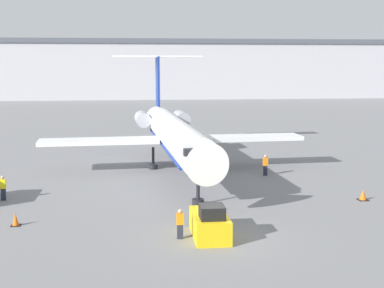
# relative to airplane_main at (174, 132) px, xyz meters

# --- Properties ---
(ground_plane) EXTENTS (600.00, 600.00, 0.00)m
(ground_plane) POSITION_rel_airplane_main_xyz_m (0.88, -19.22, -3.39)
(ground_plane) COLOR slate
(terminal_building) EXTENTS (180.00, 16.80, 15.76)m
(terminal_building) POSITION_rel_airplane_main_xyz_m (0.88, 100.78, 4.52)
(terminal_building) COLOR #B2B2B7
(terminal_building) RESTS_ON ground
(airplane_main) EXTENTS (23.38, 29.44, 10.23)m
(airplane_main) POSITION_rel_airplane_main_xyz_m (0.00, 0.00, 0.00)
(airplane_main) COLOR white
(airplane_main) RESTS_ON ground
(pushback_tug) EXTENTS (1.85, 3.78, 1.97)m
(pushback_tug) POSITION_rel_airplane_main_xyz_m (0.52, -18.75, -2.64)
(pushback_tug) COLOR yellow
(pushback_tug) RESTS_ON ground
(worker_near_tug) EXTENTS (0.40, 0.24, 1.64)m
(worker_near_tug) POSITION_rel_airplane_main_xyz_m (-1.12, -18.89, -2.54)
(worker_near_tug) COLOR #232838
(worker_near_tug) RESTS_ON ground
(worker_by_wing) EXTENTS (0.40, 0.25, 1.79)m
(worker_by_wing) POSITION_rel_airplane_main_xyz_m (7.49, -3.30, -2.45)
(worker_by_wing) COLOR #232838
(worker_by_wing) RESTS_ON ground
(worker_on_apron) EXTENTS (0.40, 0.24, 1.73)m
(worker_on_apron) POSITION_rel_airplane_main_xyz_m (-12.53, -9.39, -2.48)
(worker_on_apron) COLOR #232838
(worker_on_apron) RESTS_ON ground
(traffic_cone_left) EXTENTS (0.53, 0.53, 0.78)m
(traffic_cone_left) POSITION_rel_airplane_main_xyz_m (-10.45, -15.51, -3.02)
(traffic_cone_left) COLOR black
(traffic_cone_left) RESTS_ON ground
(traffic_cone_right) EXTENTS (0.69, 0.69, 0.75)m
(traffic_cone_right) POSITION_rel_airplane_main_xyz_m (12.20, -12.10, -3.03)
(traffic_cone_right) COLOR black
(traffic_cone_right) RESTS_ON ground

